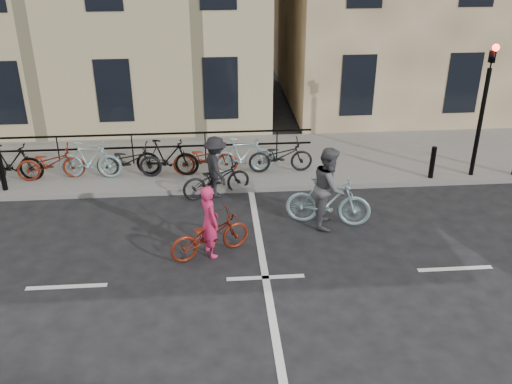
{
  "coord_description": "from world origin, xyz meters",
  "views": [
    {
      "loc": [
        -0.98,
        -9.69,
        6.69
      ],
      "look_at": [
        -0.05,
        1.77,
        1.1
      ],
      "focal_mm": 40.0,
      "sensor_mm": 36.0,
      "label": 1
    }
  ],
  "objects": [
    {
      "name": "traffic_light",
      "position": [
        6.2,
        4.34,
        2.45
      ],
      "size": [
        0.18,
        0.3,
        3.9
      ],
      "color": "black",
      "rests_on": "sidewalk"
    },
    {
      "name": "cyclist_grey",
      "position": [
        1.69,
        2.15,
        0.79
      ],
      "size": [
        2.1,
        1.1,
        1.95
      ],
      "rotation": [
        0.0,
        0.0,
        1.32
      ],
      "color": "#88B0B3",
      "rests_on": "ground"
    },
    {
      "name": "ground",
      "position": [
        0.0,
        0.0,
        0.0
      ],
      "size": [
        120.0,
        120.0,
        0.0
      ],
      "primitive_type": "plane",
      "color": "black",
      "rests_on": "ground"
    },
    {
      "name": "cyclist_pink",
      "position": [
        -1.11,
        1.0,
        0.57
      ],
      "size": [
        1.94,
        1.35,
        1.64
      ],
      "rotation": [
        0.0,
        0.0,
        2.0
      ],
      "color": "maroon",
      "rests_on": "ground"
    },
    {
      "name": "cyclist_dark",
      "position": [
        -0.93,
        3.9,
        0.65
      ],
      "size": [
        1.96,
        1.21,
        1.64
      ],
      "rotation": [
        0.0,
        0.0,
        1.9
      ],
      "color": "black",
      "rests_on": "ground"
    },
    {
      "name": "bollard_east",
      "position": [
        5.0,
        4.25,
        0.6
      ],
      "size": [
        0.14,
        0.14,
        0.9
      ],
      "primitive_type": "cylinder",
      "color": "black",
      "rests_on": "sidewalk"
    },
    {
      "name": "parked_bikes",
      "position": [
        -3.3,
        5.04,
        0.64
      ],
      "size": [
        10.4,
        1.23,
        1.05
      ],
      "color": "black",
      "rests_on": "sidewalk"
    },
    {
      "name": "sidewalk",
      "position": [
        -4.0,
        6.0,
        0.07
      ],
      "size": [
        46.0,
        4.0,
        0.15
      ],
      "primitive_type": "cube",
      "color": "slate",
      "rests_on": "ground"
    }
  ]
}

